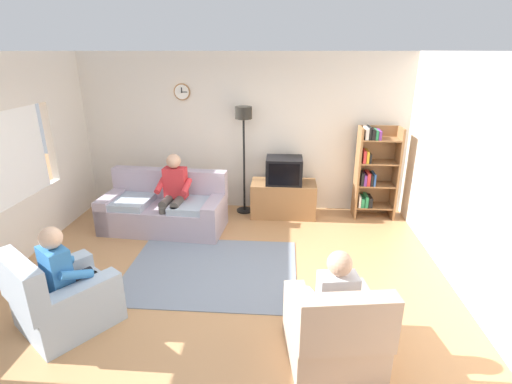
{
  "coord_description": "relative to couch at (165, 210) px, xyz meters",
  "views": [
    {
      "loc": [
        0.71,
        -3.96,
        2.71
      ],
      "look_at": [
        0.34,
        0.98,
        0.88
      ],
      "focal_mm": 26.98,
      "sensor_mm": 36.0,
      "label": 1
    }
  ],
  "objects": [
    {
      "name": "area_rug",
      "position": [
        0.97,
        -1.23,
        -0.31
      ],
      "size": [
        2.2,
        1.7,
        0.01
      ],
      "primitive_type": "cube",
      "color": "slate",
      "rests_on": "ground_plane"
    },
    {
      "name": "couch",
      "position": [
        0.0,
        0.0,
        0.0
      ],
      "size": [
        1.96,
        1.02,
        0.9
      ],
      "color": "#A899A8",
      "rests_on": "ground_plane"
    },
    {
      "name": "bookshelf",
      "position": [
        3.38,
        0.75,
        0.49
      ],
      "size": [
        0.68,
        0.36,
        1.57
      ],
      "color": "olive",
      "rests_on": "ground_plane"
    },
    {
      "name": "back_wall_assembly",
      "position": [
        1.17,
        1.09,
        1.04
      ],
      "size": [
        6.2,
        0.17,
        2.7
      ],
      "color": "silver",
      "rests_on": "ground_plane"
    },
    {
      "name": "armchair_near_window",
      "position": [
        -0.35,
        -2.37,
        -0.02
      ],
      "size": [
        1.17,
        1.18,
        0.9
      ],
      "color": "#9EADBC",
      "rests_on": "ground_plane"
    },
    {
      "name": "tv",
      "position": [
        1.89,
        0.66,
        0.5
      ],
      "size": [
        0.6,
        0.49,
        0.44
      ],
      "color": "black",
      "rests_on": "tv_stand"
    },
    {
      "name": "person_in_left_armchair",
      "position": [
        -0.3,
        -2.3,
        0.29
      ],
      "size": [
        0.62,
        0.64,
        1.12
      ],
      "color": "#3372B2",
      "rests_on": "ground_plane"
    },
    {
      "name": "armchair_near_bookshelf",
      "position": [
        2.37,
        -2.65,
        -0.02
      ],
      "size": [
        0.92,
        0.99,
        0.9
      ],
      "color": "tan",
      "rests_on": "ground_plane"
    },
    {
      "name": "person_on_couch",
      "position": [
        0.2,
        -0.11,
        0.39
      ],
      "size": [
        0.53,
        0.56,
        1.24
      ],
      "color": "red",
      "rests_on": "ground_plane"
    },
    {
      "name": "tv_stand",
      "position": [
        1.89,
        0.68,
        -0.01
      ],
      "size": [
        1.1,
        0.56,
        0.6
      ],
      "color": "olive",
      "rests_on": "ground_plane"
    },
    {
      "name": "ground_plane",
      "position": [
        1.17,
        -1.57,
        -0.31
      ],
      "size": [
        12.0,
        12.0,
        0.0
      ],
      "primitive_type": "plane",
      "color": "#B27F51"
    },
    {
      "name": "right_wall",
      "position": [
        4.03,
        -1.57,
        1.04
      ],
      "size": [
        0.12,
        5.8,
        2.7
      ],
      "primitive_type": "cube",
      "color": "silver",
      "rests_on": "ground_plane"
    },
    {
      "name": "person_in_right_armchair",
      "position": [
        2.36,
        -2.56,
        0.29
      ],
      "size": [
        0.55,
        0.57,
        1.12
      ],
      "color": "silver",
      "rests_on": "ground_plane"
    },
    {
      "name": "floor_lamp",
      "position": [
        1.2,
        0.78,
        1.14
      ],
      "size": [
        0.28,
        0.28,
        1.85
      ],
      "color": "black",
      "rests_on": "ground_plane"
    }
  ]
}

